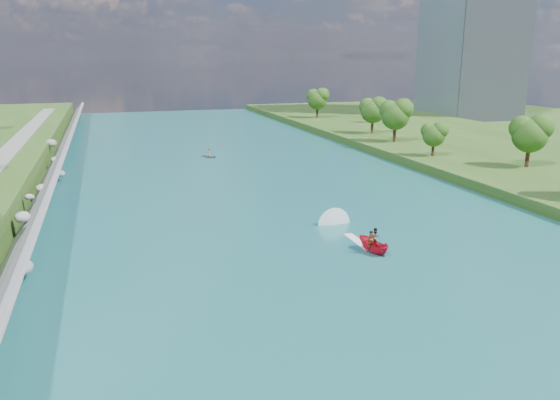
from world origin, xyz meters
name	(u,v)px	position (x,y,z in m)	size (l,w,h in m)	color
ground	(333,260)	(0.00, 0.00, 0.00)	(260.00, 260.00, 0.00)	#2D5119
river_water	(269,203)	(0.00, 20.00, 0.05)	(55.00, 240.00, 0.10)	#17585B
riprap_bank	(37,208)	(-25.86, 19.17, 1.81)	(4.03, 236.00, 4.17)	slate
office_tower	(475,9)	(82.50, 95.00, 30.00)	(22.00, 22.00, 60.00)	gray
trees_east	(474,132)	(36.43, 30.07, 5.89)	(14.58, 136.94, 9.74)	#2F5516
motorboat	(364,239)	(4.10, 2.44, 0.71)	(3.60, 18.71, 2.18)	red
raft	(209,155)	(-1.26, 52.63, 0.45)	(3.43, 3.50, 1.55)	#94989D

